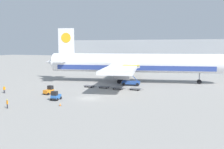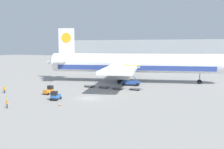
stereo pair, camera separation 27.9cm
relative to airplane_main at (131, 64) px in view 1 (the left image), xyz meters
The scene contains 13 objects.
ground_plane 27.01m from the airplane_main, 94.24° to the right, with size 400.00×400.00×0.00m, color gray.
terminal_building 41.61m from the airplane_main, 83.03° to the left, with size 90.00×18.20×14.00m.
airplane_main is the anchor object (origin of this frame).
scissor_lift_loader 6.85m from the airplane_main, 74.60° to the right, with size 5.68×4.22×5.90m.
baggage_tug_foreground 28.90m from the airplane_main, 117.40° to the right, with size 2.02×2.66×2.00m.
baggage_tug_mid 31.72m from the airplane_main, 104.91° to the right, with size 1.83×2.57×2.00m.
baggage_dolly_lead 16.43m from the airplane_main, 122.42° to the right, with size 3.76×1.75×0.48m.
baggage_dolly_second 14.59m from the airplane_main, 106.99° to the right, with size 3.76×1.75×0.48m.
baggage_dolly_third 14.85m from the airplane_main, 88.75° to the right, with size 3.76×1.75×0.48m.
baggage_dolly_trail 14.98m from the airplane_main, 69.76° to the right, with size 3.76×1.75×0.48m.
ground_crew_near 41.65m from the airplane_main, 107.57° to the right, with size 0.49×0.38×1.70m.
ground_crew_far 37.20m from the airplane_main, 130.47° to the right, with size 0.34×0.53×1.80m.
traffic_cone_near 35.09m from the airplane_main, 97.37° to the right, with size 0.40×0.40×0.62m.
Camera 1 is at (23.05, -48.62, 11.55)m, focal length 40.00 mm.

